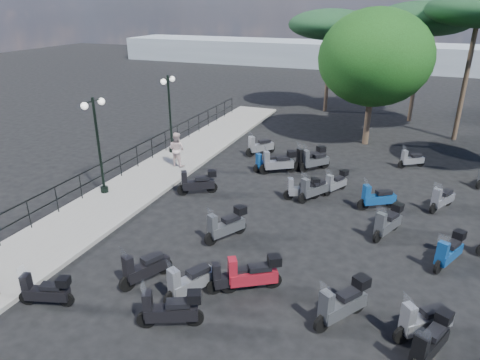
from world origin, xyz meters
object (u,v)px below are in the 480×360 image
at_px(scooter_3, 198,183).
at_px(pine_0, 425,19).
at_px(scooter_16, 336,183).
at_px(scooter_28, 442,199).
at_px(scooter_10, 310,159).
at_px(scooter_26, 449,252).
at_px(scooter_11, 260,146).
at_px(scooter_19, 342,304).
at_px(lamp_post_1, 98,140).
at_px(scooter_13, 232,278).
at_px(pine_1, 480,10).
at_px(scooter_1, 46,291).
at_px(scooter_22, 377,198).
at_px(scooter_23, 411,160).
at_px(scooter_4, 278,163).
at_px(pedestrian_far, 177,149).
at_px(scooter_15, 313,190).
at_px(lamp_post_2, 170,109).
at_px(scooter_2, 145,268).
at_px(scooter_8, 226,226).
at_px(scooter_25, 430,343).
at_px(scooter_21, 388,223).
at_px(scooter_20, 423,321).
at_px(scooter_9, 302,189).
at_px(scooter_12, 171,310).
at_px(scooter_14, 252,274).
at_px(pine_2, 332,25).
at_px(scooter_5, 266,163).
at_px(broadleaf_tree, 375,58).
at_px(scooter_7, 190,282).

height_order(scooter_3, pine_0, pine_0).
xyz_separation_m(scooter_16, scooter_28, (4.30, -0.14, 0.01)).
bearing_deg(scooter_10, scooter_26, 174.39).
height_order(scooter_11, scooter_19, scooter_19).
relative_size(lamp_post_1, scooter_13, 3.09).
bearing_deg(pine_1, scooter_1, -118.17).
bearing_deg(scooter_10, scooter_22, 178.74).
height_order(scooter_1, scooter_22, scooter_22).
bearing_deg(scooter_23, scooter_19, 138.20).
bearing_deg(scooter_28, scooter_4, 19.39).
distance_m(pedestrian_far, scooter_15, 7.38).
height_order(lamp_post_2, scooter_2, lamp_post_2).
relative_size(scooter_8, scooter_25, 1.00).
bearing_deg(scooter_23, scooter_21, 139.82).
height_order(scooter_3, scooter_28, scooter_3).
xyz_separation_m(scooter_23, scooter_25, (0.73, -13.48, 0.11)).
bearing_deg(scooter_20, pine_1, -46.54).
height_order(scooter_20, scooter_26, scooter_20).
relative_size(scooter_9, scooter_11, 0.99).
distance_m(scooter_3, scooter_11, 5.97).
xyz_separation_m(lamp_post_2, scooter_13, (7.81, -10.04, -2.10)).
bearing_deg(scooter_16, scooter_21, 153.84).
xyz_separation_m(scooter_12, scooter_21, (4.86, 7.00, 0.01)).
bearing_deg(lamp_post_1, lamp_post_2, 94.57).
bearing_deg(scooter_22, scooter_14, 124.46).
bearing_deg(scooter_15, scooter_2, 98.16).
bearing_deg(scooter_2, scooter_1, 70.28).
bearing_deg(pine_2, scooter_20, -73.01).
height_order(scooter_5, scooter_23, scooter_5).
relative_size(scooter_10, pine_1, 0.17).
distance_m(broadleaf_tree, pine_2, 8.40).
bearing_deg(pine_2, lamp_post_1, -106.99).
relative_size(lamp_post_1, scooter_12, 2.56).
height_order(scooter_11, scooter_23, scooter_11).
bearing_deg(scooter_4, scooter_2, 140.69).
height_order(scooter_10, scooter_25, scooter_10).
bearing_deg(scooter_1, pine_2, -23.37).
bearing_deg(scooter_1, scooter_7, -80.65).
height_order(scooter_16, scooter_22, scooter_22).
relative_size(scooter_14, scooter_28, 1.08).
height_order(scooter_4, scooter_28, scooter_4).
relative_size(scooter_13, scooter_25, 0.82).
bearing_deg(pine_2, scooter_3, -96.86).
xyz_separation_m(scooter_9, pine_0, (3.88, 15.70, 6.36)).
bearing_deg(scooter_10, scooter_13, 133.72).
bearing_deg(scooter_13, lamp_post_2, 1.40).
bearing_deg(scooter_9, scooter_4, 8.58).
xyz_separation_m(scooter_15, scooter_16, (0.76, 1.16, -0.03)).
xyz_separation_m(lamp_post_2, scooter_19, (11.00, -10.15, -1.98)).
xyz_separation_m(pedestrian_far, scooter_25, (11.77, -8.96, -0.49)).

